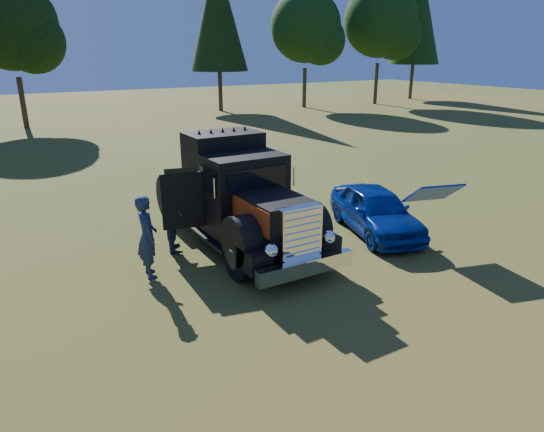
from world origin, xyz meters
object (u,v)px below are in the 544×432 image
at_px(diamond_t_truck, 238,199).
at_px(spectator_far, 176,216).
at_px(spectator_near, 147,236).
at_px(hotrod_coupe, 376,210).

distance_m(diamond_t_truck, spectator_far, 1.74).
distance_m(spectator_near, spectator_far, 1.69).
height_order(diamond_t_truck, spectator_near, diamond_t_truck).
relative_size(diamond_t_truck, hotrod_coupe, 1.62).
bearing_deg(spectator_far, diamond_t_truck, -89.37).
xyz_separation_m(hotrod_coupe, spectator_far, (-5.53, 1.78, 0.27)).
bearing_deg(hotrod_coupe, diamond_t_truck, 160.92).
xyz_separation_m(hotrod_coupe, spectator_near, (-6.68, 0.55, 0.31)).
bearing_deg(hotrod_coupe, spectator_near, 175.26).
height_order(spectator_near, spectator_far, spectator_near).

